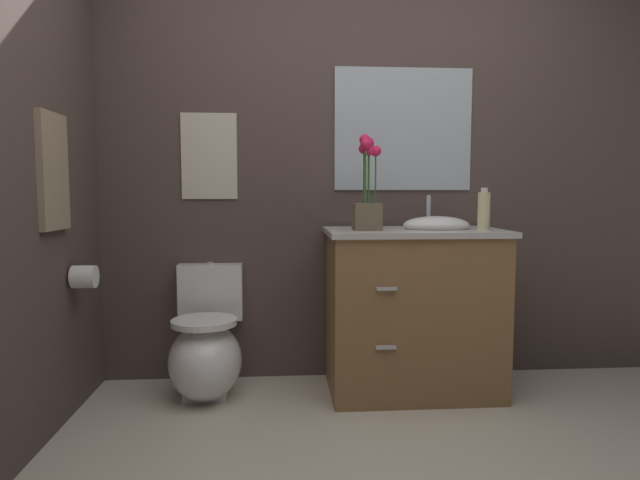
# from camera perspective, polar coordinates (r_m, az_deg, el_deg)

# --- Properties ---
(wall_back) EXTENTS (4.53, 0.05, 2.50)m
(wall_back) POSITION_cam_1_polar(r_m,az_deg,el_deg) (3.28, 7.10, 7.78)
(wall_back) COLOR #4C3D38
(wall_back) RESTS_ON ground_plane
(toilet) EXTENTS (0.38, 0.59, 0.69)m
(toilet) POSITION_cam_1_polar(r_m,az_deg,el_deg) (3.06, -11.69, -11.16)
(toilet) COLOR white
(toilet) RESTS_ON ground_plane
(vanity_cabinet) EXTENTS (0.94, 0.56, 1.07)m
(vanity_cabinet) POSITION_cam_1_polar(r_m,az_deg,el_deg) (3.04, 9.67, -7.06)
(vanity_cabinet) COLOR brown
(vanity_cabinet) RESTS_ON ground_plane
(flower_vase) EXTENTS (0.14, 0.14, 0.49)m
(flower_vase) POSITION_cam_1_polar(r_m,az_deg,el_deg) (2.86, 4.93, 4.50)
(flower_vase) COLOR brown
(flower_vase) RESTS_ON vanity_cabinet
(soap_bottle) EXTENTS (0.06, 0.06, 0.22)m
(soap_bottle) POSITION_cam_1_polar(r_m,az_deg,el_deg) (2.98, 16.62, 2.94)
(soap_bottle) COLOR beige
(soap_bottle) RESTS_ON vanity_cabinet
(wall_poster) EXTENTS (0.31, 0.01, 0.48)m
(wall_poster) POSITION_cam_1_polar(r_m,az_deg,el_deg) (3.21, -11.41, 8.51)
(wall_poster) COLOR beige
(wall_mirror) EXTENTS (0.80, 0.01, 0.70)m
(wall_mirror) POSITION_cam_1_polar(r_m,az_deg,el_deg) (3.28, 8.63, 11.27)
(wall_mirror) COLOR #B2BCC6
(hanging_towel) EXTENTS (0.03, 0.28, 0.52)m
(hanging_towel) POSITION_cam_1_polar(r_m,az_deg,el_deg) (2.73, -25.92, 6.39)
(hanging_towel) COLOR gray
(toilet_paper_roll) EXTENTS (0.11, 0.11, 0.11)m
(toilet_paper_roll) POSITION_cam_1_polar(r_m,az_deg,el_deg) (2.90, -23.25, -3.52)
(toilet_paper_roll) COLOR white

